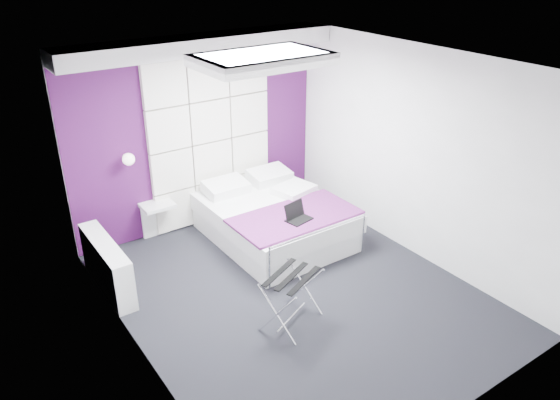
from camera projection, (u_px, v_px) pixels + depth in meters
name	position (u px, v px, depth m)	size (l,w,h in m)	color
floor	(294.00, 293.00, 6.24)	(4.40, 4.40, 0.00)	black
ceiling	(297.00, 64.00, 5.10)	(4.40, 4.40, 0.00)	white
wall_back	(199.00, 133.00, 7.30)	(3.60, 3.60, 0.00)	silver
wall_left	(129.00, 239.00, 4.75)	(4.40, 4.40, 0.00)	silver
wall_right	(415.00, 154.00, 6.59)	(4.40, 4.40, 0.00)	silver
accent_wall	(199.00, 133.00, 7.29)	(3.58, 0.02, 2.58)	#3F0F41
soffit	(202.00, 44.00, 6.59)	(3.58, 0.50, 0.20)	white
headboard	(211.00, 141.00, 7.39)	(1.80, 0.08, 2.30)	silver
skylight	(262.00, 58.00, 5.57)	(1.36, 0.86, 0.12)	white
wall_lamp	(127.00, 158.00, 6.69)	(0.15, 0.15, 0.15)	white
radiator	(107.00, 265.00, 6.20)	(0.22, 1.20, 0.60)	white
bed	(274.00, 219.00, 7.25)	(1.59, 1.91, 0.68)	white
nightstand	(157.00, 205.00, 7.13)	(0.41, 0.32, 0.05)	white
luggage_rack	(291.00, 299.00, 5.63)	(0.59, 0.44, 0.58)	silver
laptop	(297.00, 215.00, 6.68)	(0.31, 0.22, 0.22)	black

